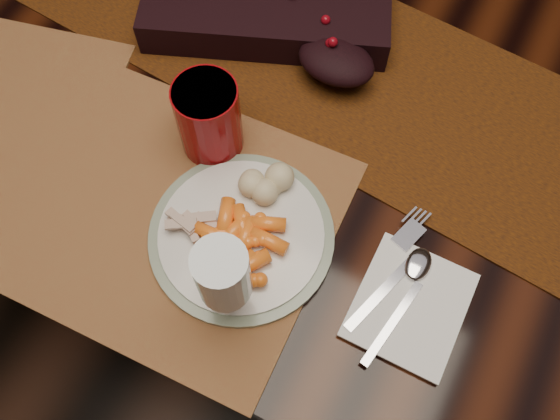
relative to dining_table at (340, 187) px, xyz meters
The scene contains 13 objects.
floor 0.38m from the dining_table, ahead, with size 5.00×5.00×0.00m, color black.
dining_table is the anchor object (origin of this frame).
table_runner 0.38m from the dining_table, 169.11° to the right, with size 1.57×0.32×0.00m, color black.
placemat_main 0.53m from the dining_table, 116.71° to the right, with size 0.49×0.36×0.00m, color brown.
dinner_plate 0.50m from the dining_table, 95.46° to the right, with size 0.24×0.24×0.01m, color silver.
baby_carrots 0.52m from the dining_table, 92.78° to the right, with size 0.11×0.09×0.02m, color orange, non-canonical shape.
mashed_potatoes 0.48m from the dining_table, 98.58° to the right, with size 0.07×0.06×0.04m, color beige, non-canonical shape.
turkey_shreds 0.53m from the dining_table, 104.48° to the right, with size 0.06×0.06×0.01m, color #BAA89E, non-canonical shape.
napkin 0.52m from the dining_table, 57.13° to the right, with size 0.13×0.15×0.01m, color white.
fork 0.50m from the dining_table, 60.61° to the right, with size 0.03×0.17×0.00m, color #B9B9C1, non-canonical shape.
spoon 0.53m from the dining_table, 59.12° to the right, with size 0.03×0.16×0.00m, color white, non-canonical shape.
red_cup 0.50m from the dining_table, 122.55° to the right, with size 0.08×0.08×0.12m, color #810407.
wine_glass 0.61m from the dining_table, 89.76° to the right, with size 0.06×0.06×0.17m, color silver, non-canonical shape.
Camera 1 is at (0.15, -0.55, 1.46)m, focal length 38.00 mm.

